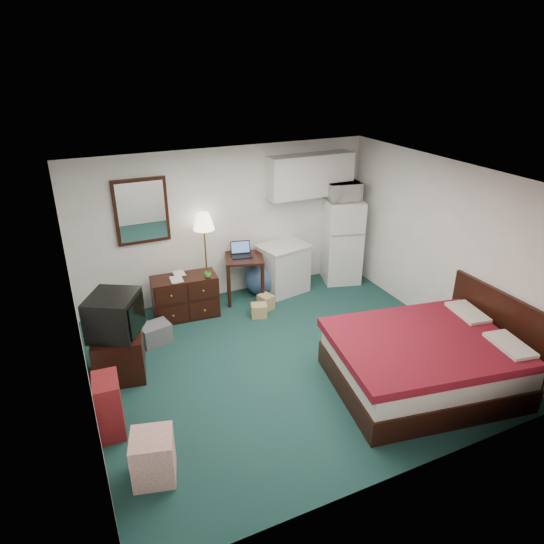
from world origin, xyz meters
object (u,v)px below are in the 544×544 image
tv_stand (119,354)px  fridge (342,241)px  suitcase (109,406)px  desk (245,278)px  kitchen_counter (283,269)px  bed (423,363)px  floor_lamp (206,259)px  dresser (185,296)px

tv_stand → fridge: bearing=27.5°
tv_stand → suitcase: size_ratio=0.95×
desk → kitchen_counter: size_ratio=0.93×
kitchen_counter → bed: kitchen_counter is taller
floor_lamp → fridge: size_ratio=1.02×
floor_lamp → desk: (0.60, -0.16, -0.39)m
desk → suitcase: size_ratio=1.11×
floor_lamp → fridge: bearing=-3.9°
dresser → floor_lamp: size_ratio=0.64×
kitchen_counter → bed: bearing=-93.7°
kitchen_counter → fridge: 1.20m
floor_lamp → suitcase: size_ratio=2.23×
fridge → bed: (-0.75, -3.09, -0.41)m
kitchen_counter → fridge: fridge is taller
dresser → bed: (2.18, -2.96, -0.00)m
bed → floor_lamp: bearing=127.7°
bed → tv_stand: bed is taller
floor_lamp → suitcase: floor_lamp is taller
dresser → desk: 1.08m
floor_lamp → suitcase: 3.16m
dresser → suitcase: suitcase is taller
dresser → suitcase: size_ratio=1.44×
floor_lamp → suitcase: (-1.91, -2.48, -0.43)m
desk → bed: bearing=-52.2°
floor_lamp → desk: floor_lamp is taller
tv_stand → bed: bearing=-18.0°
dresser → suitcase: (-1.45, -2.18, 0.01)m
floor_lamp → bed: bearing=-62.2°
bed → suitcase: 3.71m
dresser → fridge: fridge is taller
kitchen_counter → dresser: bearing=174.0°
fridge → suitcase: fridge is taller
floor_lamp → kitchen_counter: bearing=-6.5°
fridge → bed: size_ratio=0.71×
dresser → tv_stand: (-1.18, -1.14, -0.04)m
desk → kitchen_counter: 0.72m
desk → kitchen_counter: (0.72, 0.00, 0.03)m
bed → tv_stand: size_ratio=3.21×
desk → tv_stand: (-2.25, -1.29, -0.08)m
kitchen_counter → bed: size_ratio=0.39×
fridge → tv_stand: size_ratio=2.29×
desk → kitchen_counter: kitchen_counter is taller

